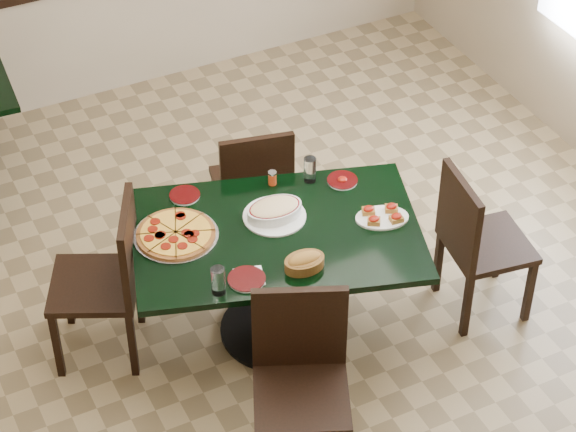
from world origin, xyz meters
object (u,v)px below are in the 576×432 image
chair_far (254,183)px  chair_near (300,371)px  bread_basket (304,262)px  lasagna_casserole (274,211)px  bruschetta_platter (382,216)px  pepperoni_pizza (176,234)px  main_table (277,257)px  chair_right (475,237)px  chair_left (110,273)px

chair_far → chair_near: (-0.44, -1.49, 0.04)m
chair_near → chair_far: bearing=97.3°
chair_near → bread_basket: (0.26, 0.48, 0.23)m
lasagna_casserole → bruschetta_platter: lasagna_casserole is taller
pepperoni_pizza → lasagna_casserole: bearing=-9.1°
main_table → chair_near: (-0.26, -0.79, -0.00)m
chair_right → bruschetta_platter: (-0.52, 0.16, 0.23)m
chair_far → chair_near: chair_near is taller
main_table → bruschetta_platter: size_ratio=5.15×
bread_basket → chair_right: bearing=0.4°
chair_left → lasagna_casserole: size_ratio=2.91×
main_table → bruschetta_platter: 0.62m
chair_far → lasagna_casserole: (-0.14, -0.58, 0.27)m
main_table → bread_basket: 0.39m
chair_far → bruschetta_platter: size_ratio=2.73×
main_table → chair_far: bearing=92.4°
chair_near → chair_left: size_ratio=1.00×
main_table → chair_right: chair_right is taller
main_table → chair_left: 0.90m
chair_near → pepperoni_pizza: (-0.24, 0.99, 0.20)m
pepperoni_pizza → chair_near: bearing=-76.5°
chair_right → chair_near: bearing=117.6°
main_table → pepperoni_pizza: bearing=175.2°
lasagna_casserole → bread_basket: bread_basket is taller
main_table → bruschetta_platter: (0.56, -0.16, 0.21)m
lasagna_casserole → bruschetta_platter: (0.52, -0.27, -0.02)m
main_table → bruschetta_platter: bearing=1.6°
chair_far → chair_near: size_ratio=0.94×
chair_far → chair_right: 1.35m
chair_right → lasagna_casserole: size_ratio=2.81×
bruschetta_platter → chair_left: bearing=-178.4°
chair_left → pepperoni_pizza: bearing=102.7°
chair_far → chair_right: chair_right is taller
chair_right → chair_left: bearing=80.8°
chair_left → pepperoni_pizza: (0.36, -0.08, 0.20)m
bruschetta_platter → bread_basket: bearing=-145.0°
bread_basket → bruschetta_platter: (0.55, 0.16, -0.02)m
bread_basket → chair_left: bearing=145.7°
chair_left → pepperoni_pizza: 0.42m
main_table → pepperoni_pizza: size_ratio=3.87×
chair_left → bruschetta_platter: chair_left is taller
chair_left → bruschetta_platter: 1.50m
chair_left → bread_basket: 1.07m
main_table → chair_left: chair_left is taller
chair_left → chair_right: bearing=98.0°
chair_far → chair_right: (0.89, -1.02, 0.02)m
chair_near → bruschetta_platter: chair_near is taller
chair_far → chair_right: bearing=143.6°
bread_basket → pepperoni_pizza: bearing=134.5°
chair_left → main_table: bearing=97.1°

